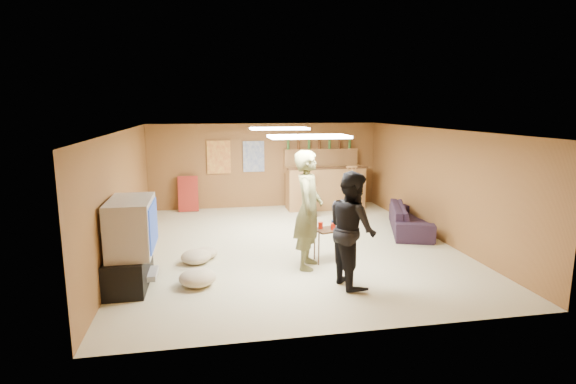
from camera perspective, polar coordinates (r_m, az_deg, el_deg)
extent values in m
plane|color=beige|center=(8.71, 0.24, -6.72)|extent=(7.00, 7.00, 0.00)
cube|color=silver|center=(8.32, 0.26, 7.90)|extent=(6.00, 7.00, 0.02)
cube|color=brown|center=(11.86, -2.94, 3.38)|extent=(6.00, 0.02, 2.20)
cube|color=brown|center=(5.14, 7.67, -6.42)|extent=(6.00, 0.02, 2.20)
cube|color=brown|center=(8.42, -20.23, -0.27)|extent=(0.02, 7.00, 2.20)
cube|color=brown|center=(9.47, 18.38, 0.99)|extent=(0.02, 7.00, 2.20)
cube|color=black|center=(7.16, -19.51, -9.16)|extent=(0.55, 1.30, 0.50)
cube|color=#B2B2B7|center=(7.16, -17.70, -9.89)|extent=(0.35, 0.50, 0.08)
cube|color=#B2B2B7|center=(6.96, -19.27, -4.10)|extent=(0.60, 1.10, 0.80)
cube|color=navy|center=(6.92, -16.73, -4.04)|extent=(0.02, 0.95, 0.65)
cube|color=olive|center=(11.71, 4.74, 0.53)|extent=(2.00, 0.60, 1.10)
cube|color=#3A2312|center=(11.39, 5.12, 3.04)|extent=(2.10, 0.12, 0.05)
cube|color=olive|center=(12.01, 4.24, 5.37)|extent=(2.00, 0.18, 0.05)
cube|color=olive|center=(12.06, 4.20, 3.96)|extent=(2.00, 0.14, 0.60)
cube|color=#BF3F26|center=(11.69, -8.78, 4.39)|extent=(0.60, 0.03, 0.85)
cube|color=#334C99|center=(11.76, -4.38, 4.52)|extent=(0.55, 0.03, 0.80)
cube|color=#9F271D|center=(11.67, -12.56, -0.22)|extent=(0.50, 0.26, 0.91)
cube|color=white|center=(6.86, 2.64, 7.04)|extent=(1.20, 0.60, 0.04)
cube|color=white|center=(9.50, -1.12, 8.06)|extent=(1.20, 0.60, 0.04)
imported|color=brown|center=(7.29, 2.61, -2.28)|extent=(0.69, 0.83, 1.94)
imported|color=black|center=(6.66, 8.13, -4.65)|extent=(0.75, 0.91, 1.71)
imported|color=black|center=(9.90, 15.29, -3.27)|extent=(1.36, 2.09, 0.57)
cube|color=#3A2312|center=(7.75, 5.10, -6.75)|extent=(0.53, 0.47, 0.58)
cylinder|color=red|center=(7.66, 4.14, -4.25)|extent=(0.09, 0.09, 0.11)
cylinder|color=red|center=(7.61, 5.75, -4.38)|extent=(0.10, 0.10, 0.11)
cylinder|color=#163F9B|center=(7.78, 5.84, -4.01)|extent=(0.11, 0.11, 0.12)
ellipsoid|color=tan|center=(7.85, -11.61, -8.03)|extent=(0.65, 0.65, 0.23)
ellipsoid|color=tan|center=(8.07, -10.46, -7.63)|extent=(0.43, 0.43, 0.19)
ellipsoid|color=tan|center=(6.90, -11.41, -10.61)|extent=(0.57, 0.57, 0.25)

